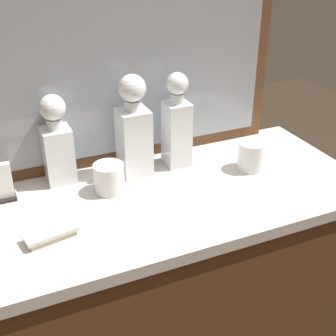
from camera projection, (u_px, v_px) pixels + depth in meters
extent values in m
cube|color=brown|center=(168.00, 312.00, 1.54)|extent=(1.13, 0.52, 0.87)
cube|color=silver|center=(168.00, 198.00, 1.33)|extent=(1.16, 0.54, 0.03)
cube|color=brown|center=(133.00, 38.00, 1.34)|extent=(0.94, 0.03, 0.77)
cube|color=gray|center=(134.00, 39.00, 1.33)|extent=(0.86, 0.01, 0.69)
cube|color=white|center=(177.00, 135.00, 1.43)|extent=(0.07, 0.07, 0.21)
cube|color=#9E5619|center=(177.00, 144.00, 1.44)|extent=(0.06, 0.06, 0.14)
cylinder|color=white|center=(177.00, 98.00, 1.37)|extent=(0.04, 0.04, 0.03)
sphere|color=white|center=(177.00, 84.00, 1.35)|extent=(0.07, 0.07, 0.07)
cube|color=white|center=(58.00, 155.00, 1.34)|extent=(0.08, 0.08, 0.17)
cube|color=#9E5619|center=(59.00, 164.00, 1.36)|extent=(0.07, 0.07, 0.11)
cylinder|color=white|center=(54.00, 124.00, 1.30)|extent=(0.05, 0.05, 0.03)
sphere|color=white|center=(52.00, 108.00, 1.27)|extent=(0.07, 0.07, 0.07)
cube|color=white|center=(134.00, 142.00, 1.38)|extent=(0.09, 0.09, 0.20)
cube|color=#9E5619|center=(135.00, 152.00, 1.40)|extent=(0.08, 0.08, 0.14)
cylinder|color=white|center=(133.00, 105.00, 1.32)|extent=(0.05, 0.05, 0.03)
sphere|color=white|center=(132.00, 88.00, 1.30)|extent=(0.08, 0.08, 0.08)
cylinder|color=white|center=(109.00, 178.00, 1.31)|extent=(0.09, 0.09, 0.08)
cylinder|color=silver|center=(110.00, 189.00, 1.33)|extent=(0.08, 0.08, 0.01)
cylinder|color=white|center=(251.00, 156.00, 1.43)|extent=(0.09, 0.09, 0.09)
cylinder|color=silver|center=(250.00, 167.00, 1.45)|extent=(0.08, 0.08, 0.01)
cube|color=#B7A88C|center=(51.00, 236.00, 1.13)|extent=(0.12, 0.07, 0.01)
cube|color=beige|center=(50.00, 232.00, 1.12)|extent=(0.14, 0.08, 0.01)
cube|color=black|center=(7.00, 197.00, 1.29)|extent=(0.05, 0.05, 0.01)
cube|color=white|center=(4.00, 182.00, 1.27)|extent=(0.05, 0.02, 0.11)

